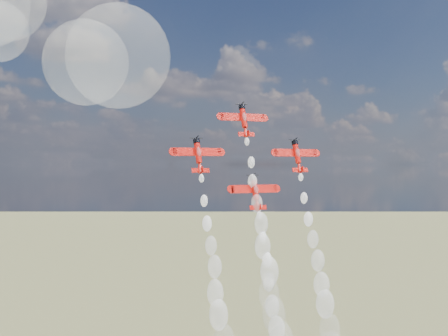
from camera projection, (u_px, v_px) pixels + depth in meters
name	position (u px, v px, depth m)	size (l,w,h in m)	color
plane_lead	(244.00, 120.00, 137.53)	(10.83, 4.73, 7.45)	red
plane_left	(198.00, 155.00, 130.19)	(10.83, 4.73, 7.45)	red
plane_right	(297.00, 155.00, 139.80)	(10.83, 4.73, 7.45)	red
plane_slot	(255.00, 192.00, 132.46)	(10.83, 4.73, 7.45)	red
smoke_trail_lead	(274.00, 314.00, 124.86)	(5.75, 18.38, 47.26)	white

